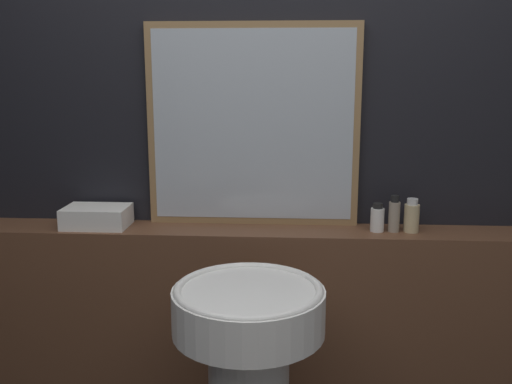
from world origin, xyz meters
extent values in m
cube|color=black|center=(0.00, 1.51, 1.25)|extent=(8.00, 0.06, 2.50)
cube|color=brown|center=(0.00, 1.38, 0.49)|extent=(2.79, 0.21, 0.98)
cylinder|color=white|center=(0.00, 0.90, 0.87)|extent=(0.45, 0.45, 0.13)
torus|color=white|center=(0.00, 0.90, 0.93)|extent=(0.44, 0.44, 0.02)
cube|color=#937047|center=(-0.02, 1.47, 1.36)|extent=(0.79, 0.03, 0.75)
cube|color=#B2BCC6|center=(-0.02, 1.46, 1.36)|extent=(0.74, 0.02, 0.70)
cube|color=white|center=(-0.61, 1.38, 1.02)|extent=(0.24, 0.16, 0.08)
cylinder|color=white|center=(0.44, 1.38, 1.03)|extent=(0.05, 0.05, 0.09)
cylinder|color=black|center=(0.44, 1.38, 1.08)|extent=(0.04, 0.04, 0.02)
cylinder|color=gray|center=(0.50, 1.38, 1.04)|extent=(0.04, 0.04, 0.11)
cylinder|color=black|center=(0.50, 1.38, 1.11)|extent=(0.03, 0.03, 0.02)
cylinder|color=#C6B284|center=(0.56, 1.38, 1.03)|extent=(0.05, 0.05, 0.10)
cylinder|color=silver|center=(0.56, 1.38, 1.10)|extent=(0.04, 0.04, 0.02)
camera|label=1|loc=(0.12, -0.66, 1.55)|focal=40.00mm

